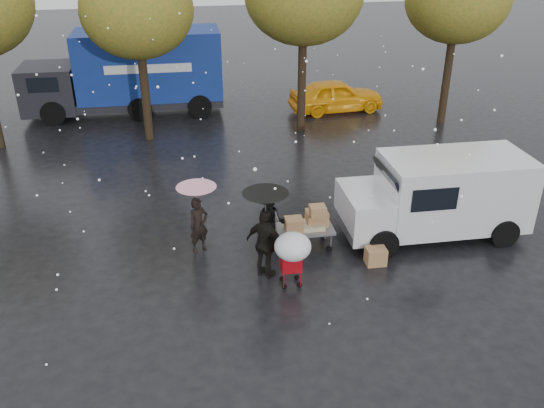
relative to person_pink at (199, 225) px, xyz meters
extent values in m
plane|color=black|center=(2.00, -1.37, -0.75)|extent=(90.00, 90.00, 0.00)
imported|color=black|center=(0.00, 0.00, 0.00)|extent=(0.65, 0.58, 1.50)
imported|color=black|center=(1.83, -0.25, 0.02)|extent=(0.84, 0.71, 1.53)
imported|color=black|center=(1.51, -1.44, 0.14)|extent=(1.07, 1.00, 1.78)
cylinder|color=#4C4C4C|center=(0.00, 0.00, 0.09)|extent=(0.02, 0.02, 1.68)
cone|color=#EA6080|center=(0.00, 0.00, 0.93)|extent=(1.01, 1.01, 0.30)
sphere|color=#4C4C4C|center=(0.00, 0.00, 0.96)|extent=(0.06, 0.06, 0.06)
cylinder|color=#4C4C4C|center=(1.51, -1.44, 0.29)|extent=(0.02, 0.02, 2.08)
cone|color=black|center=(1.51, -1.44, 1.33)|extent=(1.07, 1.07, 0.30)
sphere|color=#4C4C4C|center=(1.51, -1.44, 1.36)|extent=(0.06, 0.06, 0.06)
cube|color=slate|center=(2.70, -0.30, -0.20)|extent=(1.50, 0.80, 0.08)
cylinder|color=slate|center=(1.95, -0.30, 0.05)|extent=(0.04, 0.04, 0.60)
cube|color=olive|center=(3.05, -0.20, 0.04)|extent=(0.55, 0.45, 0.40)
cube|color=olive|center=(2.40, -0.40, 0.02)|extent=(0.45, 0.40, 0.35)
cube|color=olive|center=(3.00, -0.45, 0.38)|extent=(0.40, 0.35, 0.28)
cube|color=tan|center=(2.75, -0.30, -0.10)|extent=(0.90, 0.55, 0.12)
cylinder|color=black|center=(2.10, -0.62, -0.67)|extent=(0.16, 0.05, 0.16)
cylinder|color=black|center=(2.10, 0.02, -0.67)|extent=(0.16, 0.05, 0.16)
cylinder|color=black|center=(3.30, -0.62, -0.67)|extent=(0.16, 0.05, 0.16)
cylinder|color=black|center=(3.30, 0.02, -0.67)|extent=(0.16, 0.05, 0.16)
cube|color=#AF0A12|center=(2.03, -1.89, -0.10)|extent=(0.47, 0.41, 0.45)
cylinder|color=#AF0A12|center=(2.03, -2.08, 0.27)|extent=(0.42, 0.02, 0.02)
cylinder|color=#4C4C4C|center=(2.03, -2.08, 0.20)|extent=(0.02, 0.02, 0.60)
ellipsoid|color=white|center=(2.03, -2.08, 0.40)|extent=(0.84, 0.84, 0.63)
cylinder|color=black|center=(1.85, -2.05, -0.69)|extent=(0.12, 0.04, 0.12)
cylinder|color=black|center=(1.85, -1.73, -0.69)|extent=(0.12, 0.04, 0.12)
cylinder|color=black|center=(2.21, -2.05, -0.69)|extent=(0.12, 0.04, 0.12)
cylinder|color=black|center=(2.21, -1.73, -0.69)|extent=(0.12, 0.04, 0.12)
cube|color=silver|center=(6.79, -0.10, 0.50)|extent=(3.80, 2.00, 1.90)
cube|color=silver|center=(4.39, -0.10, 0.10)|extent=(1.20, 1.95, 1.10)
cube|color=black|center=(4.94, -0.10, 0.95)|extent=(0.37, 1.70, 0.67)
cube|color=slate|center=(3.84, -0.10, -0.30)|extent=(0.12, 1.90, 0.25)
cylinder|color=black|center=(4.59, -1.05, -0.37)|extent=(0.76, 0.28, 0.76)
cylinder|color=black|center=(4.59, 0.85, -0.37)|extent=(0.76, 0.28, 0.76)
cylinder|color=black|center=(7.89, -1.05, -0.37)|extent=(0.76, 0.28, 0.76)
cylinder|color=black|center=(7.89, 0.85, -0.37)|extent=(0.76, 0.28, 0.76)
cube|color=navy|center=(-1.42, 12.05, 1.35)|extent=(6.00, 2.50, 2.80)
cube|color=black|center=(-5.62, 12.05, 0.50)|extent=(2.20, 2.40, 1.90)
cube|color=black|center=(-2.42, 12.05, -0.20)|extent=(8.00, 2.30, 0.35)
cube|color=silver|center=(-1.42, 10.79, 1.45)|extent=(3.50, 0.03, 0.35)
cylinder|color=black|center=(-5.42, 10.90, -0.25)|extent=(1.00, 0.30, 1.00)
cylinder|color=black|center=(-5.42, 13.20, -0.25)|extent=(1.00, 0.30, 1.00)
cylinder|color=black|center=(0.58, 10.90, -0.25)|extent=(1.00, 0.30, 1.00)
cylinder|color=black|center=(0.58, 13.20, -0.25)|extent=(1.00, 0.30, 1.00)
cube|color=olive|center=(4.30, -1.36, -0.53)|extent=(0.50, 0.40, 0.45)
cube|color=olive|center=(4.71, -0.12, -0.55)|extent=(0.55, 0.46, 0.39)
imported|color=#FFAD0D|center=(6.54, 10.83, -0.05)|extent=(4.23, 2.03, 1.39)
cylinder|color=black|center=(-1.50, 8.63, 1.49)|extent=(0.32, 0.32, 4.48)
ellipsoid|color=#465819|center=(-1.50, 8.63, 4.05)|extent=(4.00, 4.00, 3.40)
cylinder|color=black|center=(4.50, 8.63, 1.70)|extent=(0.32, 0.32, 4.90)
cylinder|color=black|center=(10.50, 8.63, 1.56)|extent=(0.32, 0.32, 4.62)
camera|label=1|loc=(-0.24, -12.97, 7.15)|focal=38.00mm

